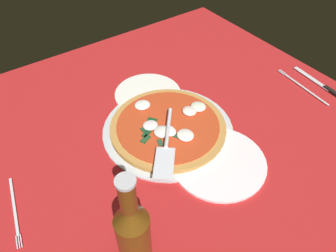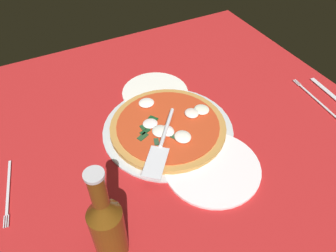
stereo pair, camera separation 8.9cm
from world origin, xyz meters
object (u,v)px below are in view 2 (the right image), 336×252
Objects in this scene: pizza_server at (162,143)px; place_setting_near at (327,101)px; dinner_plate_right at (155,93)px; pizza at (168,126)px; beer_bottle at (107,225)px; dinner_plate_left at (212,167)px.

pizza_server reaches higher than place_setting_near.
dinner_plate_right is 16.84cm from pizza.
dinner_plate_right is 51.71cm from beer_bottle.
pizza reaches higher than dinner_plate_right.
place_setting_near is at bearing 125.46° from pizza_server.
pizza_server is at bearing 42.03° from dinner_plate_left.
beer_bottle is (-41.44, 29.49, 9.30)cm from dinner_plate_right.
pizza_server is at bearing -47.93° from beer_bottle.
pizza_server is 0.80× the size of beer_bottle.
beer_bottle is (-25.10, 25.66, 8.01)cm from pizza.
dinner_plate_left is 45.74cm from place_setting_near.
pizza_server is at bearing 91.10° from place_setting_near.
pizza is at bearing -45.64° from beer_bottle.
dinner_plate_left and dinner_plate_right have the same top height.
beer_bottle is at bearing 134.36° from pizza.
dinner_plate_right is at bearing -13.19° from pizza.
dinner_plate_right is 0.64× the size of pizza.
beer_bottle is (-8.26, 29.19, 9.30)cm from dinner_plate_left.
pizza is 1.26× the size of beer_bottle.
dinner_plate_right is at bearing -35.44° from beer_bottle.
pizza is 50.20cm from place_setting_near.
place_setting_near is (-4.32, -54.38, -3.82)cm from pizza_server.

